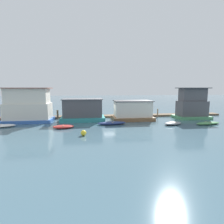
# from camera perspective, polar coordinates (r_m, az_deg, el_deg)

# --- Properties ---
(ground_plane) EXTENTS (200.00, 200.00, 0.00)m
(ground_plane) POSITION_cam_1_polar(r_m,az_deg,el_deg) (29.10, -0.26, -2.47)
(ground_plane) COLOR #426070
(dock_walkway) EXTENTS (42.40, 1.87, 0.30)m
(dock_walkway) POSITION_cam_1_polar(r_m,az_deg,el_deg) (31.82, -0.89, -1.32)
(dock_walkway) COLOR brown
(dock_walkway) RESTS_ON ground_plane
(houseboat_blue) EXTENTS (7.12, 4.10, 5.25)m
(houseboat_blue) POSITION_cam_1_polar(r_m,az_deg,el_deg) (29.87, -25.67, 1.77)
(houseboat_blue) COLOR #3866B7
(houseboat_blue) RESTS_ON ground_plane
(houseboat_teal) EXTENTS (6.90, 4.02, 3.52)m
(houseboat_teal) POSITION_cam_1_polar(r_m,az_deg,el_deg) (28.40, -9.52, 0.54)
(houseboat_teal) COLOR teal
(houseboat_teal) RESTS_ON ground_plane
(houseboat_brown) EXTENTS (6.55, 4.16, 3.19)m
(houseboat_brown) POSITION_cam_1_polar(r_m,az_deg,el_deg) (28.92, 6.69, 0.46)
(houseboat_brown) COLOR brown
(houseboat_brown) RESTS_ON ground_plane
(houseboat_green) EXTENTS (5.69, 3.52, 5.28)m
(houseboat_green) POSITION_cam_1_polar(r_m,az_deg,el_deg) (33.03, 24.66, 2.08)
(houseboat_green) COLOR #4C9360
(houseboat_green) RESTS_ON ground_plane
(dinghy_white) EXTENTS (3.88, 2.13, 0.37)m
(dinghy_white) POSITION_cam_1_polar(r_m,az_deg,el_deg) (27.66, -32.64, -3.85)
(dinghy_white) COLOR white
(dinghy_white) RESTS_ON ground_plane
(dinghy_red) EXTENTS (2.82, 1.73, 0.44)m
(dinghy_red) POSITION_cam_1_polar(r_m,az_deg,el_deg) (23.61, -15.60, -4.61)
(dinghy_red) COLOR red
(dinghy_red) RESTS_ON ground_plane
(dinghy_navy) EXTENTS (4.26, 1.67, 0.45)m
(dinghy_navy) POSITION_cam_1_polar(r_m,az_deg,el_deg) (25.00, -0.07, -3.64)
(dinghy_navy) COLOR navy
(dinghy_navy) RESTS_ON ground_plane
(dinghy_grey) EXTENTS (3.05, 2.14, 0.45)m
(dinghy_grey) POSITION_cam_1_polar(r_m,az_deg,el_deg) (26.34, 19.23, -3.48)
(dinghy_grey) COLOR gray
(dinghy_grey) RESTS_ON ground_plane
(dinghy_green) EXTENTS (4.07, 1.85, 0.36)m
(dinghy_green) POSITION_cam_1_polar(r_m,az_deg,el_deg) (28.69, 28.84, -3.22)
(dinghy_green) COLOR #47844C
(dinghy_green) RESTS_ON ground_plane
(mooring_post_near_right) EXTENTS (0.32, 0.32, 1.54)m
(mooring_post_near_right) POSITION_cam_1_polar(r_m,az_deg,el_deg) (30.82, -17.33, -0.80)
(mooring_post_near_right) COLOR brown
(mooring_post_near_right) RESTS_ON ground_plane
(mooring_post_centre) EXTENTS (0.21, 0.21, 1.47)m
(mooring_post_centre) POSITION_cam_1_polar(r_m,az_deg,el_deg) (32.75, 14.67, -0.27)
(mooring_post_centre) COLOR #846B4C
(mooring_post_centre) RESTS_ON ground_plane
(buoy_yellow) EXTENTS (0.61, 0.61, 0.61)m
(buoy_yellow) POSITION_cam_1_polar(r_m,az_deg,el_deg) (19.51, -9.28, -6.76)
(buoy_yellow) COLOR yellow
(buoy_yellow) RESTS_ON ground_plane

